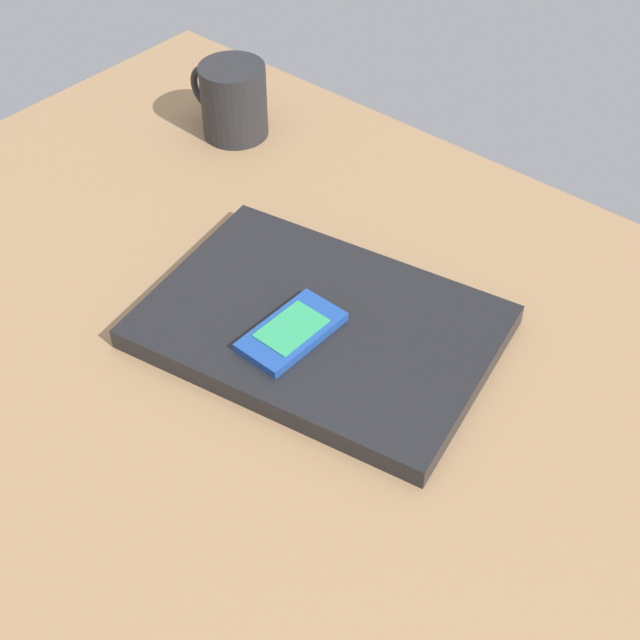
{
  "coord_description": "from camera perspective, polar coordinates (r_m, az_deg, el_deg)",
  "views": [
    {
      "loc": [
        -36.48,
        43.06,
        64.23
      ],
      "look_at": [
        2.9,
        -3.46,
        5.0
      ],
      "focal_mm": 49.53,
      "sensor_mm": 36.0,
      "label": 1
    }
  ],
  "objects": [
    {
      "name": "coffee_mug",
      "position": [
        1.13,
        -5.67,
        13.95
      ],
      "size": [
        11.64,
        8.2,
        9.27
      ],
      "color": "#262628",
      "rests_on": "desk_surface"
    },
    {
      "name": "laptop_closed",
      "position": [
        0.86,
        -0.0,
        -0.43
      ],
      "size": [
        36.55,
        28.52,
        2.19
      ],
      "primitive_type": "cube",
      "rotation": [
        0.0,
        0.0,
        0.18
      ],
      "color": "black",
      "rests_on": "desk_surface"
    },
    {
      "name": "cell_phone_on_laptop",
      "position": [
        0.83,
        -1.75,
        -0.68
      ],
      "size": [
        5.57,
        10.32,
        1.04
      ],
      "color": "#1E479E",
      "rests_on": "laptop_closed"
    },
    {
      "name": "desk_surface",
      "position": [
        0.84,
        -0.02,
        -3.84
      ],
      "size": [
        120.0,
        80.0,
        3.0
      ],
      "primitive_type": "cube",
      "color": "#9E7751",
      "rests_on": "ground"
    }
  ]
}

